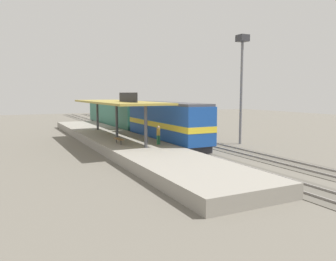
# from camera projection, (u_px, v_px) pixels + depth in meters

# --- Properties ---
(ground_plane) EXTENTS (120.00, 120.00, 0.00)m
(ground_plane) POSITION_uv_depth(u_px,v_px,m) (172.00, 141.00, 38.44)
(ground_plane) COLOR #666056
(track_near) EXTENTS (3.20, 110.00, 0.16)m
(track_near) POSITION_uv_depth(u_px,v_px,m) (156.00, 142.00, 37.55)
(track_near) COLOR #565249
(track_near) RESTS_ON ground
(track_far) EXTENTS (3.20, 110.00, 0.16)m
(track_far) POSITION_uv_depth(u_px,v_px,m) (191.00, 140.00, 39.59)
(track_far) COLOR #565249
(track_far) RESTS_ON ground
(platform) EXTENTS (6.00, 44.00, 0.90)m
(platform) POSITION_uv_depth(u_px,v_px,m) (117.00, 141.00, 35.47)
(platform) COLOR gray
(platform) RESTS_ON ground
(station_canopy) EXTENTS (5.20, 18.00, 4.70)m
(station_canopy) POSITION_uv_depth(u_px,v_px,m) (117.00, 103.00, 34.93)
(station_canopy) COLOR #47474C
(station_canopy) RESTS_ON platform
(platform_bench) EXTENTS (0.44, 1.70, 0.50)m
(platform_bench) POSITION_uv_depth(u_px,v_px,m) (119.00, 139.00, 30.42)
(platform_bench) COLOR #333338
(platform_bench) RESTS_ON platform
(locomotive) EXTENTS (2.93, 14.43, 4.44)m
(locomotive) POSITION_uv_depth(u_px,v_px,m) (166.00, 123.00, 35.01)
(locomotive) COLOR #28282D
(locomotive) RESTS_ON track_near
(passenger_carriage_single) EXTENTS (2.90, 20.00, 4.24)m
(passenger_carriage_single) POSITION_uv_depth(u_px,v_px,m) (115.00, 114.00, 51.03)
(passenger_carriage_single) COLOR #28282D
(passenger_carriage_single) RESTS_ON track_near
(freight_car) EXTENTS (2.80, 12.00, 3.54)m
(freight_car) POSITION_uv_depth(u_px,v_px,m) (177.00, 121.00, 42.66)
(freight_car) COLOR #28282D
(freight_car) RESTS_ON track_far
(light_mast) EXTENTS (1.10, 1.10, 11.70)m
(light_mast) POSITION_uv_depth(u_px,v_px,m) (242.00, 66.00, 35.52)
(light_mast) COLOR slate
(light_mast) RESTS_ON ground
(person_waiting) EXTENTS (0.34, 0.34, 1.71)m
(person_waiting) POSITION_uv_depth(u_px,v_px,m) (158.00, 134.00, 30.02)
(person_waiting) COLOR #23603D
(person_waiting) RESTS_ON platform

